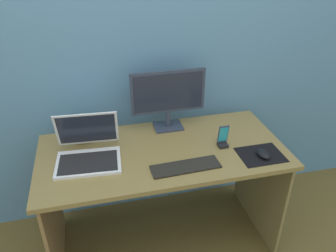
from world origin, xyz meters
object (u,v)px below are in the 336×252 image
object	(u,v)px
mouse	(263,154)
phone_in_dock	(223,139)
monitor	(168,97)
keyboard_external	(186,167)
laptop	(88,151)
fishbowl	(82,127)

from	to	relation	value
mouse	phone_in_dock	bearing A→B (deg)	132.28
phone_in_dock	monitor	bearing A→B (deg)	131.80
monitor	keyboard_external	xyz separation A→B (m)	(-0.01, -0.44, -0.21)
laptop	fishbowl	distance (m)	0.22
monitor	phone_in_dock	size ratio (longest dim) A/B	3.36
laptop	keyboard_external	bearing A→B (deg)	-22.63
laptop	mouse	world-z (taller)	laptop
phone_in_dock	fishbowl	bearing A→B (deg)	160.65
monitor	fishbowl	world-z (taller)	monitor
monitor	phone_in_dock	bearing A→B (deg)	-48.20
monitor	keyboard_external	size ratio (longest dim) A/B	1.24
laptop	monitor	bearing A→B (deg)	24.26
keyboard_external	phone_in_dock	world-z (taller)	phone_in_dock
laptop	phone_in_dock	distance (m)	0.78
monitor	laptop	distance (m)	0.59
keyboard_external	fishbowl	bearing A→B (deg)	138.72
laptop	keyboard_external	distance (m)	0.55
monitor	mouse	distance (m)	0.66
fishbowl	laptop	bearing A→B (deg)	-84.33
monitor	fishbowl	xyz separation A→B (m)	(-0.54, -0.01, -0.14)
monitor	keyboard_external	world-z (taller)	monitor
mouse	keyboard_external	bearing A→B (deg)	172.60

